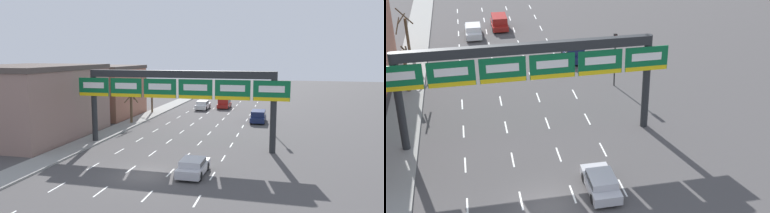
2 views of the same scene
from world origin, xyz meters
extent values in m
plane|color=#474444|center=(0.00, 0.00, 0.00)|extent=(220.00, 220.00, 0.00)
cube|color=white|center=(-4.95, 1.00, 0.01)|extent=(0.12, 2.00, 0.01)
cube|color=white|center=(-4.95, 6.00, 0.01)|extent=(0.12, 2.00, 0.01)
cube|color=white|center=(-4.95, 11.00, 0.01)|extent=(0.12, 2.00, 0.01)
cube|color=white|center=(-4.95, 16.00, 0.01)|extent=(0.12, 2.00, 0.01)
cube|color=white|center=(-4.95, 21.00, 0.01)|extent=(0.12, 2.00, 0.01)
cube|color=white|center=(-4.95, 26.00, 0.01)|extent=(0.12, 2.00, 0.01)
cube|color=white|center=(-4.95, 31.00, 0.01)|extent=(0.12, 2.00, 0.01)
cube|color=white|center=(-4.95, 36.00, 0.01)|extent=(0.12, 2.00, 0.01)
cube|color=white|center=(-4.95, 41.00, 0.01)|extent=(0.12, 2.00, 0.01)
cube|color=white|center=(-4.95, 46.00, 0.01)|extent=(0.12, 2.00, 0.01)
cube|color=white|center=(-1.65, 1.00, 0.01)|extent=(0.12, 2.00, 0.01)
cube|color=white|center=(-1.65, 6.00, 0.01)|extent=(0.12, 2.00, 0.01)
cube|color=white|center=(-1.65, 11.00, 0.01)|extent=(0.12, 2.00, 0.01)
cube|color=white|center=(-1.65, 16.00, 0.01)|extent=(0.12, 2.00, 0.01)
cube|color=white|center=(-1.65, 21.00, 0.01)|extent=(0.12, 2.00, 0.01)
cube|color=white|center=(-1.65, 26.00, 0.01)|extent=(0.12, 2.00, 0.01)
cube|color=white|center=(-1.65, 31.00, 0.01)|extent=(0.12, 2.00, 0.01)
cube|color=white|center=(-1.65, 36.00, 0.01)|extent=(0.12, 2.00, 0.01)
cube|color=white|center=(-1.65, 41.00, 0.01)|extent=(0.12, 2.00, 0.01)
cube|color=white|center=(-1.65, 46.00, 0.01)|extent=(0.12, 2.00, 0.01)
cube|color=white|center=(1.65, 1.00, 0.01)|extent=(0.12, 2.00, 0.01)
cube|color=white|center=(1.65, 6.00, 0.01)|extent=(0.12, 2.00, 0.01)
cube|color=white|center=(1.65, 11.00, 0.01)|extent=(0.12, 2.00, 0.01)
cube|color=white|center=(1.65, 16.00, 0.01)|extent=(0.12, 2.00, 0.01)
cube|color=white|center=(1.65, 21.00, 0.01)|extent=(0.12, 2.00, 0.01)
cube|color=white|center=(1.65, 26.00, 0.01)|extent=(0.12, 2.00, 0.01)
cube|color=white|center=(1.65, 31.00, 0.01)|extent=(0.12, 2.00, 0.01)
cube|color=white|center=(1.65, 36.00, 0.01)|extent=(0.12, 2.00, 0.01)
cube|color=white|center=(1.65, 41.00, 0.01)|extent=(0.12, 2.00, 0.01)
cube|color=white|center=(1.65, 46.00, 0.01)|extent=(0.12, 2.00, 0.01)
cube|color=white|center=(4.95, 1.00, 0.01)|extent=(0.12, 2.00, 0.01)
cube|color=white|center=(4.95, 6.00, 0.01)|extent=(0.12, 2.00, 0.01)
cube|color=white|center=(4.95, 11.00, 0.01)|extent=(0.12, 2.00, 0.01)
cube|color=white|center=(4.95, 16.00, 0.01)|extent=(0.12, 2.00, 0.01)
cube|color=white|center=(4.95, 21.00, 0.01)|extent=(0.12, 2.00, 0.01)
cube|color=white|center=(4.95, 26.00, 0.01)|extent=(0.12, 2.00, 0.01)
cube|color=white|center=(4.95, 31.00, 0.01)|extent=(0.12, 2.00, 0.01)
cube|color=white|center=(4.95, 36.00, 0.01)|extent=(0.12, 2.00, 0.01)
cube|color=white|center=(4.95, 41.00, 0.01)|extent=(0.12, 2.00, 0.01)
cube|color=white|center=(4.95, 46.00, 0.01)|extent=(0.12, 2.00, 0.01)
cylinder|color=#232628|center=(-9.05, 8.97, 3.76)|extent=(0.57, 0.57, 7.52)
cylinder|color=#232628|center=(9.05, 8.97, 3.76)|extent=(0.57, 0.57, 7.52)
cube|color=#232628|center=(0.00, 8.97, 7.17)|extent=(18.10, 0.60, 0.70)
cube|color=#0C6033|center=(-8.84, 8.63, 5.80)|extent=(3.29, 0.08, 1.85)
cube|color=white|center=(-8.84, 8.59, 5.96)|extent=(2.30, 0.02, 0.59)
cube|color=yellow|center=(-8.84, 8.59, 5.04)|extent=(3.22, 0.02, 0.33)
cube|color=#0C6033|center=(-5.31, 8.63, 5.80)|extent=(3.29, 0.08, 1.85)
cube|color=white|center=(-5.31, 8.59, 5.96)|extent=(2.30, 0.02, 0.59)
cube|color=yellow|center=(-5.31, 8.59, 5.04)|extent=(3.22, 0.02, 0.33)
cube|color=#0C6033|center=(-1.77, 8.63, 5.80)|extent=(3.29, 0.08, 1.85)
cube|color=white|center=(-1.77, 8.59, 5.96)|extent=(2.30, 0.02, 0.59)
cube|color=yellow|center=(-1.77, 8.59, 5.04)|extent=(3.22, 0.02, 0.33)
cube|color=#0C6033|center=(1.77, 8.63, 5.80)|extent=(3.29, 0.08, 1.85)
cube|color=white|center=(1.77, 8.59, 5.96)|extent=(2.30, 0.02, 0.59)
cube|color=yellow|center=(1.77, 8.59, 5.04)|extent=(3.22, 0.02, 0.33)
cube|color=#0C6033|center=(5.31, 8.63, 5.80)|extent=(3.29, 0.08, 1.85)
cube|color=white|center=(5.31, 8.59, 5.96)|extent=(2.30, 0.02, 0.59)
cube|color=yellow|center=(5.31, 8.59, 5.04)|extent=(3.22, 0.02, 0.33)
cube|color=#0C6033|center=(8.84, 8.63, 5.80)|extent=(3.29, 0.08, 1.85)
cube|color=white|center=(8.84, 8.59, 5.96)|extent=(2.30, 0.02, 0.59)
cube|color=yellow|center=(8.84, 8.59, 5.04)|extent=(3.22, 0.02, 0.33)
cube|color=maroon|center=(0.01, 36.97, 0.49)|extent=(1.89, 4.46, 0.58)
cube|color=maroon|center=(0.01, 36.93, 1.21)|extent=(1.74, 3.13, 0.86)
cube|color=black|center=(0.01, 36.93, 1.21)|extent=(1.77, 2.88, 0.62)
cylinder|color=black|center=(-0.85, 38.31, 0.33)|extent=(0.22, 0.66, 0.66)
cylinder|color=black|center=(0.86, 38.31, 0.33)|extent=(0.22, 0.66, 0.66)
cylinder|color=black|center=(-0.85, 35.63, 0.33)|extent=(0.22, 0.66, 0.66)
cylinder|color=black|center=(0.86, 35.63, 0.33)|extent=(0.22, 0.66, 0.66)
cube|color=#19234C|center=(6.61, 24.66, 0.53)|extent=(1.90, 4.44, 0.66)
cube|color=#19234C|center=(6.61, 24.61, 1.23)|extent=(1.75, 3.11, 0.74)
cube|color=black|center=(6.61, 24.61, 1.23)|extent=(1.78, 2.86, 0.53)
cylinder|color=black|center=(5.75, 25.99, 0.33)|extent=(0.22, 0.66, 0.66)
cylinder|color=black|center=(7.47, 25.99, 0.33)|extent=(0.22, 0.66, 0.66)
cylinder|color=black|center=(5.75, 23.33, 0.33)|extent=(0.22, 0.66, 0.66)
cylinder|color=black|center=(7.47, 23.33, 0.33)|extent=(0.22, 0.66, 0.66)
cube|color=silver|center=(-3.21, 34.55, 0.55)|extent=(1.79, 4.62, 0.69)
cube|color=silver|center=(-3.21, 34.28, 1.18)|extent=(1.65, 2.40, 0.58)
cube|color=black|center=(-3.21, 34.28, 1.18)|extent=(1.69, 2.21, 0.42)
cylinder|color=black|center=(-4.02, 35.94, 0.33)|extent=(0.22, 0.66, 0.66)
cylinder|color=black|center=(-2.41, 35.94, 0.33)|extent=(0.22, 0.66, 0.66)
cylinder|color=black|center=(-4.02, 33.17, 0.33)|extent=(0.22, 0.66, 0.66)
cylinder|color=black|center=(-2.41, 33.17, 0.33)|extent=(0.22, 0.66, 0.66)
cube|color=#B7B7BC|center=(3.47, 1.01, 0.51)|extent=(1.80, 4.14, 0.62)
cube|color=#B7B7BC|center=(3.47, 0.76, 1.05)|extent=(1.65, 2.15, 0.46)
cube|color=black|center=(3.47, 0.76, 1.05)|extent=(1.69, 1.98, 0.33)
cylinder|color=black|center=(2.66, 2.25, 0.33)|extent=(0.22, 0.66, 0.66)
cylinder|color=black|center=(4.29, 2.25, 0.33)|extent=(0.22, 0.66, 0.66)
cylinder|color=black|center=(2.66, -0.23, 0.33)|extent=(0.22, 0.66, 0.66)
cylinder|color=black|center=(4.29, -0.23, 0.33)|extent=(0.22, 0.66, 0.66)
cylinder|color=black|center=(8.92, 17.16, 2.05)|extent=(0.12, 0.12, 4.09)
cube|color=black|center=(8.92, 17.16, 4.54)|extent=(0.30, 0.24, 0.90)
sphere|color=#3D0E0C|center=(8.92, 17.03, 4.84)|extent=(0.20, 0.20, 0.20)
sphere|color=#412F0C|center=(8.92, 17.03, 4.54)|extent=(0.20, 0.20, 0.20)
sphere|color=green|center=(8.92, 17.03, 4.24)|extent=(0.20, 0.20, 0.20)
cylinder|color=brown|center=(-9.55, 19.58, 2.09)|extent=(0.32, 0.32, 3.88)
cylinder|color=brown|center=(-10.10, 19.84, 3.26)|extent=(0.70, 1.24, 1.06)
cylinder|color=brown|center=(-9.10, 19.10, 3.78)|extent=(1.14, 1.09, 1.94)
cylinder|color=brown|center=(-9.25, 19.55, 3.83)|extent=(0.21, 0.74, 1.33)
cylinder|color=brown|center=(-10.00, 28.66, 2.23)|extent=(0.30, 0.30, 4.15)
cylinder|color=brown|center=(-9.96, 27.91, 4.74)|extent=(1.60, 0.22, 1.81)
cylinder|color=brown|center=(-10.39, 29.01, 4.20)|extent=(0.85, 0.94, 0.92)
cylinder|color=brown|center=(-10.85, 28.81, 3.51)|extent=(0.43, 1.81, 1.33)
camera|label=1|loc=(10.07, -25.63, 9.04)|focal=35.00mm
camera|label=2|loc=(-4.01, -26.58, 19.80)|focal=50.00mm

